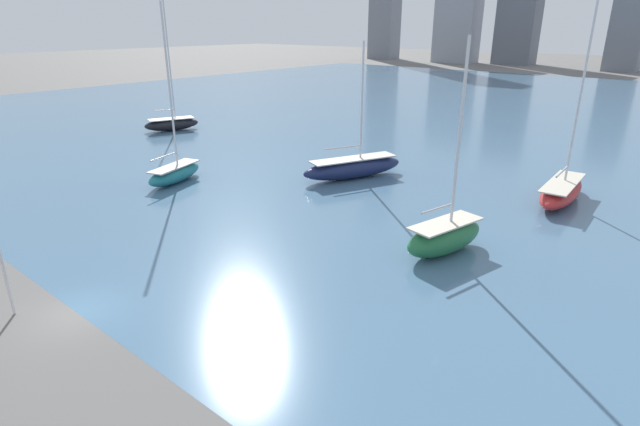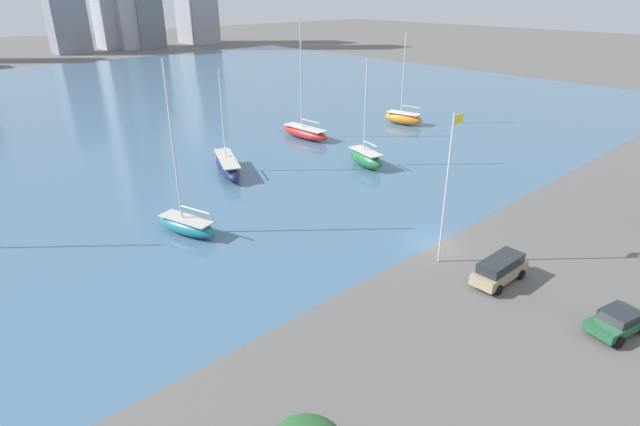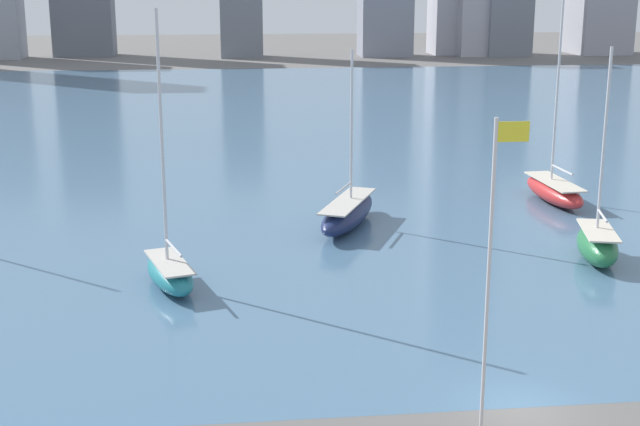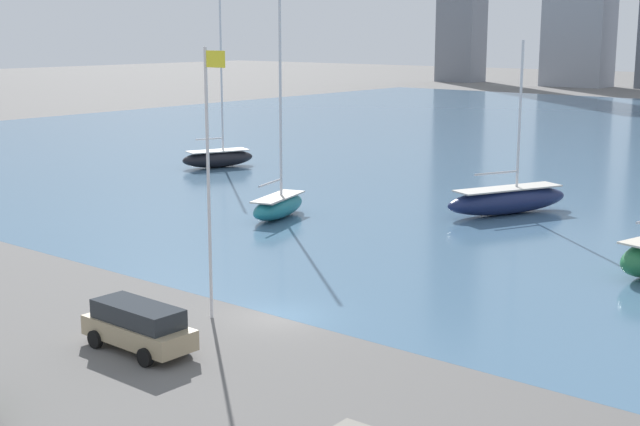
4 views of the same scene
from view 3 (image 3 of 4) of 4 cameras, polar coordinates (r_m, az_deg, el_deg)
ground_plane at (r=36.81m, az=12.77°, el=-12.07°), size 500.00×500.00×0.00m
harbor_water at (r=102.88m, az=0.11°, el=5.56°), size 180.00×140.00×0.00m
flag_pole at (r=31.97m, az=10.85°, el=-3.66°), size 1.24×0.14×11.87m
sailboat_navy at (r=60.59m, az=1.79°, el=0.03°), size 6.11×10.04×11.92m
sailboat_teal at (r=49.43m, az=-9.60°, el=-3.68°), size 3.78×6.73×14.95m
sailboat_green at (r=55.61m, az=17.32°, el=-1.90°), size 3.58×6.48×12.67m
sailboat_red at (r=69.66m, az=14.76°, el=1.44°), size 2.87×8.90×15.80m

